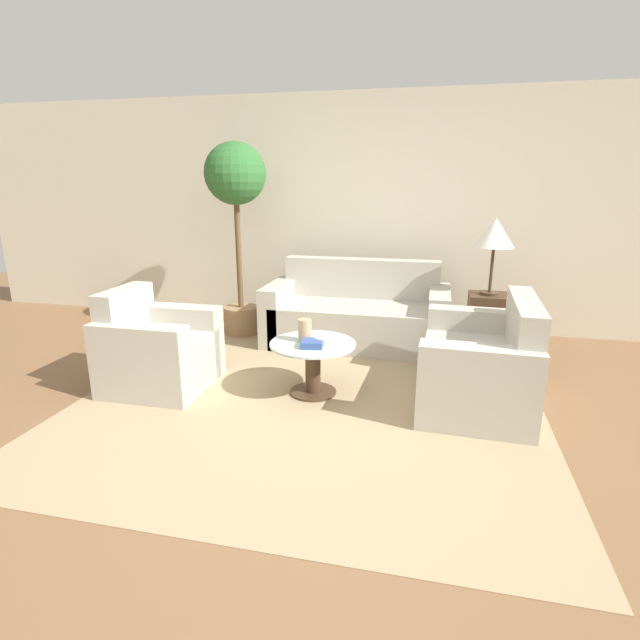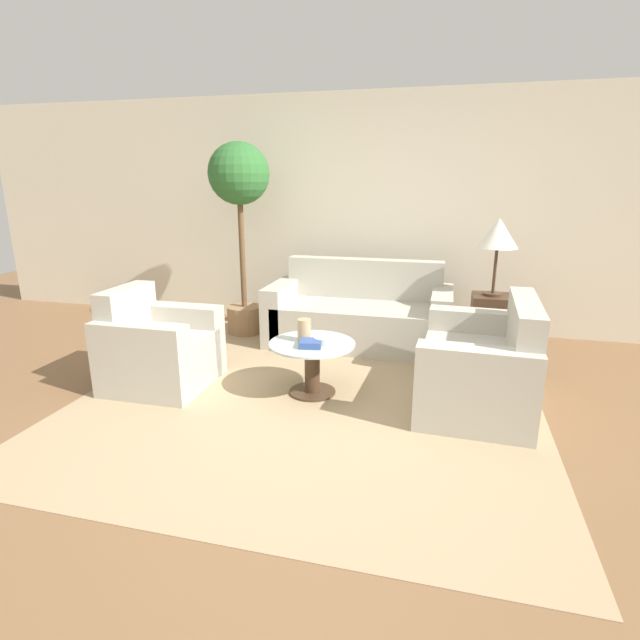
{
  "view_description": "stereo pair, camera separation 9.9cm",
  "coord_description": "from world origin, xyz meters",
  "px_view_note": "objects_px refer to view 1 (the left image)",
  "views": [
    {
      "loc": [
        0.83,
        -3.0,
        1.68
      ],
      "look_at": [
        -0.08,
        0.89,
        0.55
      ],
      "focal_mm": 28.0,
      "sensor_mm": 36.0,
      "label": 1
    },
    {
      "loc": [
        0.92,
        -2.97,
        1.68
      ],
      "look_at": [
        -0.08,
        0.89,
        0.55
      ],
      "focal_mm": 28.0,
      "sensor_mm": 36.0,
      "label": 2
    }
  ],
  "objects_px": {
    "sofa_main": "(357,316)",
    "potted_plant": "(236,198)",
    "coffee_table": "(313,361)",
    "bowl": "(325,340)",
    "armchair": "(155,353)",
    "table_lamp": "(495,234)",
    "loveseat": "(485,368)",
    "vase": "(305,330)",
    "book_stack": "(312,344)"
  },
  "relations": [
    {
      "from": "sofa_main",
      "to": "potted_plant",
      "type": "distance_m",
      "value": 1.79
    },
    {
      "from": "coffee_table",
      "to": "potted_plant",
      "type": "distance_m",
      "value": 2.21
    },
    {
      "from": "bowl",
      "to": "potted_plant",
      "type": "bearing_deg",
      "value": 132.07
    },
    {
      "from": "sofa_main",
      "to": "armchair",
      "type": "relative_size",
      "value": 2.27
    },
    {
      "from": "coffee_table",
      "to": "potted_plant",
      "type": "relative_size",
      "value": 0.33
    },
    {
      "from": "coffee_table",
      "to": "table_lamp",
      "type": "relative_size",
      "value": 0.93
    },
    {
      "from": "loveseat",
      "to": "potted_plant",
      "type": "xyz_separation_m",
      "value": [
        -2.5,
        1.29,
        1.2
      ]
    },
    {
      "from": "loveseat",
      "to": "armchair",
      "type": "bearing_deg",
      "value": -81.92
    },
    {
      "from": "armchair",
      "to": "table_lamp",
      "type": "bearing_deg",
      "value": -61.9
    },
    {
      "from": "sofa_main",
      "to": "vase",
      "type": "relative_size",
      "value": 10.24
    },
    {
      "from": "armchair",
      "to": "coffee_table",
      "type": "relative_size",
      "value": 1.2
    },
    {
      "from": "loveseat",
      "to": "coffee_table",
      "type": "distance_m",
      "value": 1.33
    },
    {
      "from": "loveseat",
      "to": "book_stack",
      "type": "distance_m",
      "value": 1.34
    },
    {
      "from": "loveseat",
      "to": "book_stack",
      "type": "height_order",
      "value": "loveseat"
    },
    {
      "from": "sofa_main",
      "to": "armchair",
      "type": "bearing_deg",
      "value": -133.85
    },
    {
      "from": "coffee_table",
      "to": "bowl",
      "type": "relative_size",
      "value": 4.0
    },
    {
      "from": "coffee_table",
      "to": "potted_plant",
      "type": "height_order",
      "value": "potted_plant"
    },
    {
      "from": "loveseat",
      "to": "book_stack",
      "type": "relative_size",
      "value": 6.59
    },
    {
      "from": "bowl",
      "to": "book_stack",
      "type": "distance_m",
      "value": 0.13
    },
    {
      "from": "table_lamp",
      "to": "book_stack",
      "type": "xyz_separation_m",
      "value": [
        -1.42,
        -1.46,
        -0.72
      ]
    },
    {
      "from": "potted_plant",
      "to": "vase",
      "type": "bearing_deg",
      "value": -51.67
    },
    {
      "from": "bowl",
      "to": "table_lamp",
      "type": "bearing_deg",
      "value": 45.34
    },
    {
      "from": "coffee_table",
      "to": "table_lamp",
      "type": "distance_m",
      "value": 2.18
    },
    {
      "from": "table_lamp",
      "to": "potted_plant",
      "type": "relative_size",
      "value": 0.36
    },
    {
      "from": "potted_plant",
      "to": "book_stack",
      "type": "relative_size",
      "value": 10.81
    },
    {
      "from": "armchair",
      "to": "vase",
      "type": "distance_m",
      "value": 1.28
    },
    {
      "from": "loveseat",
      "to": "potted_plant",
      "type": "distance_m",
      "value": 3.06
    },
    {
      "from": "loveseat",
      "to": "bowl",
      "type": "bearing_deg",
      "value": -81.91
    },
    {
      "from": "armchair",
      "to": "book_stack",
      "type": "relative_size",
      "value": 4.32
    },
    {
      "from": "armchair",
      "to": "vase",
      "type": "relative_size",
      "value": 4.51
    },
    {
      "from": "potted_plant",
      "to": "armchair",
      "type": "bearing_deg",
      "value": -95.27
    },
    {
      "from": "armchair",
      "to": "bowl",
      "type": "bearing_deg",
      "value": -84.74
    },
    {
      "from": "vase",
      "to": "book_stack",
      "type": "relative_size",
      "value": 0.96
    },
    {
      "from": "sofa_main",
      "to": "table_lamp",
      "type": "relative_size",
      "value": 2.53
    },
    {
      "from": "book_stack",
      "to": "coffee_table",
      "type": "bearing_deg",
      "value": 88.93
    },
    {
      "from": "armchair",
      "to": "coffee_table",
      "type": "xyz_separation_m",
      "value": [
        1.32,
        0.13,
        -0.01
      ]
    },
    {
      "from": "sofa_main",
      "to": "loveseat",
      "type": "bearing_deg",
      "value": -46.7
    },
    {
      "from": "sofa_main",
      "to": "bowl",
      "type": "relative_size",
      "value": 10.86
    },
    {
      "from": "bowl",
      "to": "book_stack",
      "type": "relative_size",
      "value": 0.9
    },
    {
      "from": "table_lamp",
      "to": "book_stack",
      "type": "relative_size",
      "value": 3.87
    },
    {
      "from": "vase",
      "to": "loveseat",
      "type": "bearing_deg",
      "value": 4.34
    },
    {
      "from": "armchair",
      "to": "table_lamp",
      "type": "relative_size",
      "value": 1.12
    },
    {
      "from": "table_lamp",
      "to": "potted_plant",
      "type": "height_order",
      "value": "potted_plant"
    },
    {
      "from": "sofa_main",
      "to": "coffee_table",
      "type": "bearing_deg",
      "value": -95.73
    },
    {
      "from": "bowl",
      "to": "armchair",
      "type": "bearing_deg",
      "value": -174.39
    },
    {
      "from": "potted_plant",
      "to": "book_stack",
      "type": "bearing_deg",
      "value": -51.88
    },
    {
      "from": "potted_plant",
      "to": "bowl",
      "type": "bearing_deg",
      "value": -47.93
    },
    {
      "from": "armchair",
      "to": "potted_plant",
      "type": "relative_size",
      "value": 0.4
    },
    {
      "from": "sofa_main",
      "to": "coffee_table",
      "type": "height_order",
      "value": "sofa_main"
    },
    {
      "from": "vase",
      "to": "book_stack",
      "type": "height_order",
      "value": "vase"
    }
  ]
}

